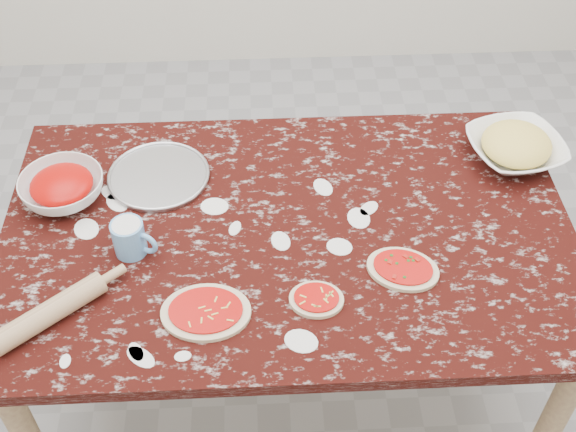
# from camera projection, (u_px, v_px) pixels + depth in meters

# --- Properties ---
(ground) EXTENTS (4.00, 4.00, 0.00)m
(ground) POSITION_uv_depth(u_px,v_px,m) (288.00, 375.00, 2.56)
(ground) COLOR gray
(worktable) EXTENTS (1.60, 1.00, 0.75)m
(worktable) POSITION_uv_depth(u_px,v_px,m) (288.00, 248.00, 2.08)
(worktable) COLOR black
(worktable) RESTS_ON ground
(pizza_tray) EXTENTS (0.39, 0.39, 0.01)m
(pizza_tray) POSITION_uv_depth(u_px,v_px,m) (159.00, 176.00, 2.17)
(pizza_tray) COLOR #B2B2B7
(pizza_tray) RESTS_ON worktable
(sauce_bowl) EXTENTS (0.26, 0.26, 0.08)m
(sauce_bowl) POSITION_uv_depth(u_px,v_px,m) (63.00, 189.00, 2.08)
(sauce_bowl) COLOR white
(sauce_bowl) RESTS_ON worktable
(cheese_bowl) EXTENTS (0.33, 0.33, 0.07)m
(cheese_bowl) POSITION_uv_depth(u_px,v_px,m) (515.00, 149.00, 2.21)
(cheese_bowl) COLOR white
(cheese_bowl) RESTS_ON worktable
(flour_mug) EXTENTS (0.13, 0.09, 0.10)m
(flour_mug) POSITION_uv_depth(u_px,v_px,m) (130.00, 238.00, 1.93)
(flour_mug) COLOR #64A0DB
(flour_mug) RESTS_ON worktable
(pizza_left) EXTENTS (0.23, 0.18, 0.02)m
(pizza_left) POSITION_uv_depth(u_px,v_px,m) (206.00, 312.00, 1.81)
(pizza_left) COLOR beige
(pizza_left) RESTS_ON worktable
(pizza_mid) EXTENTS (0.15, 0.13, 0.02)m
(pizza_mid) POSITION_uv_depth(u_px,v_px,m) (316.00, 299.00, 1.84)
(pizza_mid) COLOR beige
(pizza_mid) RESTS_ON worktable
(pizza_right) EXTENTS (0.23, 0.20, 0.02)m
(pizza_right) POSITION_uv_depth(u_px,v_px,m) (403.00, 269.00, 1.91)
(pizza_right) COLOR beige
(pizza_right) RESTS_ON worktable
(rolling_pin) EXTENTS (0.27, 0.23, 0.06)m
(rolling_pin) POSITION_uv_depth(u_px,v_px,m) (50.00, 313.00, 1.78)
(rolling_pin) COLOR tan
(rolling_pin) RESTS_ON worktable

